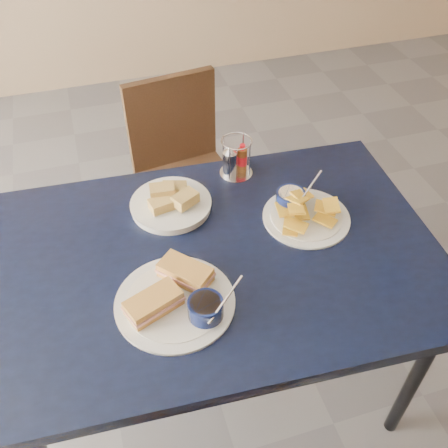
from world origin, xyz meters
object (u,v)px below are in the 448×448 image
object	(u,v)px
chair_far	(184,160)
sandwich_plate	(178,297)
bread_basket	(171,203)
plantain_plate	(301,210)
condiment_caddy	(235,160)
dining_table	(218,268)

from	to	relation	value
chair_far	sandwich_plate	xyz separation A→B (m)	(-0.23, -0.95, 0.30)
bread_basket	chair_far	bearing A→B (deg)	74.22
plantain_plate	bread_basket	xyz separation A→B (m)	(-0.37, 0.15, 0.00)
plantain_plate	condiment_caddy	bearing A→B (deg)	117.14
chair_far	bread_basket	xyz separation A→B (m)	(-0.17, -0.59, 0.29)
plantain_plate	sandwich_plate	bearing A→B (deg)	-153.52
chair_far	bread_basket	size ratio (longest dim) A/B	3.37
plantain_plate	bread_basket	size ratio (longest dim) A/B	1.07
dining_table	condiment_caddy	bearing A→B (deg)	64.85
chair_far	sandwich_plate	distance (m)	1.02
sandwich_plate	bread_basket	distance (m)	0.37
chair_far	condiment_caddy	xyz separation A→B (m)	(0.07, -0.48, 0.33)
plantain_plate	bread_basket	bearing A→B (deg)	158.31
bread_basket	dining_table	bearing A→B (deg)	-69.71
chair_far	plantain_plate	bearing A→B (deg)	-74.60
chair_far	condiment_caddy	size ratio (longest dim) A/B	6.12
dining_table	plantain_plate	bearing A→B (deg)	15.65
sandwich_plate	bread_basket	size ratio (longest dim) A/B	1.30
chair_far	plantain_plate	size ratio (longest dim) A/B	3.14
condiment_caddy	chair_far	bearing A→B (deg)	98.63
dining_table	chair_far	xyz separation A→B (m)	(0.08, 0.82, -0.21)
chair_far	bread_basket	world-z (taller)	chair_far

